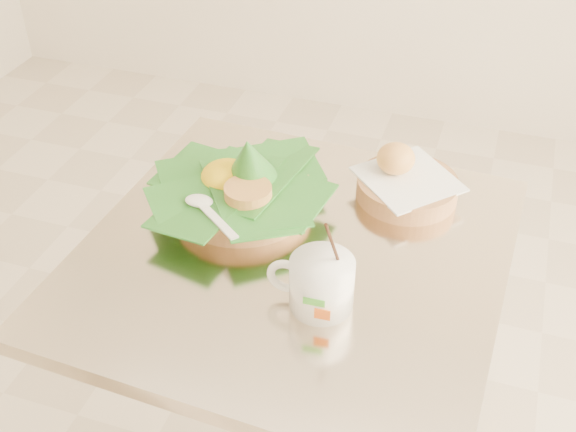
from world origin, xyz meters
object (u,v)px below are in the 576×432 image
(coffee_mug, at_px, (320,282))
(cafe_table, at_px, (293,340))
(rice_basket, at_px, (242,186))
(bread_basket, at_px, (405,182))

(coffee_mug, bearing_deg, cafe_table, 125.38)
(cafe_table, height_order, coffee_mug, coffee_mug)
(rice_basket, bearing_deg, bread_basket, 24.03)
(rice_basket, distance_m, coffee_mug, 0.29)
(cafe_table, distance_m, rice_basket, 0.31)
(rice_basket, xyz_separation_m, coffee_mug, (0.21, -0.20, 0.00))
(bread_basket, bearing_deg, coffee_mug, -101.93)
(cafe_table, bearing_deg, bread_basket, 55.99)
(rice_basket, bearing_deg, cafe_table, -36.49)
(cafe_table, relative_size, coffee_mug, 4.38)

